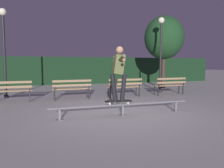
% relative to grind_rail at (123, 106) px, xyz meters
% --- Properties ---
extents(ground_plane, '(90.00, 90.00, 0.00)m').
position_rel_grind_rail_xyz_m(ground_plane, '(0.00, 0.23, -0.27)').
color(ground_plane, '#ADAAA8').
extents(hedge_backdrop, '(24.00, 1.20, 2.03)m').
position_rel_grind_rail_xyz_m(hedge_backdrop, '(0.00, 10.98, 0.75)').
color(hedge_backdrop, black).
rests_on(hedge_backdrop, ground).
extents(grind_rail, '(4.22, 0.18, 0.34)m').
position_rel_grind_rail_xyz_m(grind_rail, '(0.00, 0.00, 0.00)').
color(grind_rail, slate).
rests_on(grind_rail, ground).
extents(skateboard, '(0.80, 0.31, 0.09)m').
position_rel_grind_rail_xyz_m(skateboard, '(-0.13, -0.00, 0.15)').
color(skateboard, black).
rests_on(skateboard, grind_rail).
extents(skateboarder, '(0.63, 1.40, 1.56)m').
position_rel_grind_rail_xyz_m(skateboarder, '(-0.13, -0.00, 1.08)').
color(skateboarder, black).
rests_on(skateboarder, skateboard).
extents(park_bench_leftmost, '(1.61, 0.47, 0.88)m').
position_rel_grind_rail_xyz_m(park_bench_leftmost, '(-3.39, 3.30, 0.27)').
color(park_bench_leftmost, black).
rests_on(park_bench_leftmost, ground).
extents(park_bench_left_center, '(1.61, 0.47, 0.88)m').
position_rel_grind_rail_xyz_m(park_bench_left_center, '(-1.02, 3.30, 0.27)').
color(park_bench_left_center, black).
rests_on(park_bench_left_center, ground).
extents(park_bench_right_center, '(1.61, 0.47, 0.88)m').
position_rel_grind_rail_xyz_m(park_bench_right_center, '(1.35, 3.30, 0.27)').
color(park_bench_right_center, black).
rests_on(park_bench_right_center, ground).
extents(park_bench_rightmost, '(1.61, 0.47, 0.88)m').
position_rel_grind_rail_xyz_m(park_bench_rightmost, '(3.71, 3.30, 0.27)').
color(park_bench_rightmost, black).
rests_on(park_bench_rightmost, ground).
extents(tree_far_right, '(2.40, 2.40, 4.44)m').
position_rel_grind_rail_xyz_m(tree_far_right, '(5.00, 6.06, 2.84)').
color(tree_far_right, '#3D2D23').
rests_on(tree_far_right, ground).
extents(lamp_post_right, '(0.32, 0.32, 3.90)m').
position_rel_grind_rail_xyz_m(lamp_post_right, '(3.74, 4.26, 2.21)').
color(lamp_post_right, black).
rests_on(lamp_post_right, ground).
extents(lamp_post_left, '(0.32, 0.32, 3.90)m').
position_rel_grind_rail_xyz_m(lamp_post_left, '(-3.74, 4.79, 2.21)').
color(lamp_post_left, black).
rests_on(lamp_post_left, ground).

